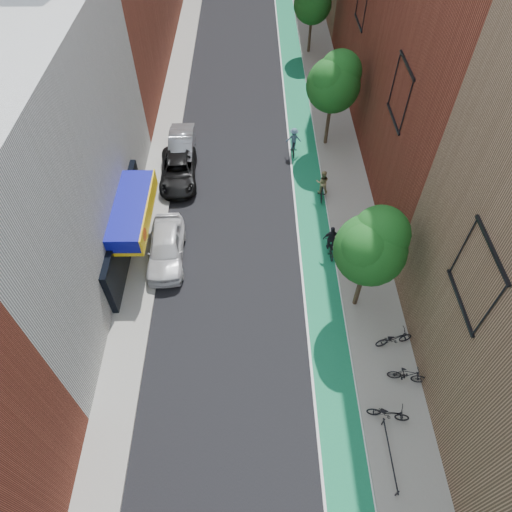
{
  "coord_description": "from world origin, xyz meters",
  "views": [
    {
      "loc": [
        0.24,
        -3.54,
        20.02
      ],
      "look_at": [
        0.44,
        12.13,
        1.5
      ],
      "focal_mm": 32.0,
      "sensor_mm": 36.0,
      "label": 1
    }
  ],
  "objects_px": {
    "parked_car_silver": "(182,146)",
    "cyclist_lane_mid": "(331,244)",
    "parked_car_black": "(178,171)",
    "parked_car_white": "(166,247)",
    "cyclist_lane_near": "(322,187)",
    "cyclist_lane_far": "(294,143)"
  },
  "relations": [
    {
      "from": "parked_car_silver",
      "to": "cyclist_lane_mid",
      "type": "relative_size",
      "value": 2.38
    },
    {
      "from": "parked_car_black",
      "to": "parked_car_silver",
      "type": "distance_m",
      "value": 2.55
    },
    {
      "from": "parked_car_white",
      "to": "cyclist_lane_near",
      "type": "distance_m",
      "value": 10.57
    },
    {
      "from": "cyclist_lane_mid",
      "to": "parked_car_black",
      "type": "bearing_deg",
      "value": -38.61
    },
    {
      "from": "parked_car_white",
      "to": "parked_car_silver",
      "type": "bearing_deg",
      "value": 87.27
    },
    {
      "from": "cyclist_lane_mid",
      "to": "cyclist_lane_far",
      "type": "distance_m",
      "value": 9.51
    },
    {
      "from": "parked_car_white",
      "to": "cyclist_lane_mid",
      "type": "bearing_deg",
      "value": -1.29
    },
    {
      "from": "parked_car_silver",
      "to": "cyclist_lane_mid",
      "type": "distance_m",
      "value": 13.06
    },
    {
      "from": "parked_car_silver",
      "to": "cyclist_lane_near",
      "type": "height_order",
      "value": "cyclist_lane_near"
    },
    {
      "from": "parked_car_white",
      "to": "cyclist_lane_mid",
      "type": "distance_m",
      "value": 9.3
    },
    {
      "from": "cyclist_lane_near",
      "to": "cyclist_lane_mid",
      "type": "relative_size",
      "value": 1.0
    },
    {
      "from": "parked_car_black",
      "to": "parked_car_silver",
      "type": "height_order",
      "value": "parked_car_silver"
    },
    {
      "from": "parked_car_silver",
      "to": "cyclist_lane_mid",
      "type": "xyz_separation_m",
      "value": [
        9.3,
        -9.17,
        -0.01
      ]
    },
    {
      "from": "parked_car_silver",
      "to": "parked_car_black",
      "type": "bearing_deg",
      "value": -91.72
    },
    {
      "from": "parked_car_black",
      "to": "cyclist_lane_near",
      "type": "xyz_separation_m",
      "value": [
        9.3,
        -1.83,
        0.14
      ]
    },
    {
      "from": "cyclist_lane_far",
      "to": "parked_car_black",
      "type": "bearing_deg",
      "value": 19.96
    },
    {
      "from": "parked_car_silver",
      "to": "cyclist_lane_near",
      "type": "distance_m",
      "value": 10.28
    },
    {
      "from": "cyclist_lane_near",
      "to": "cyclist_lane_mid",
      "type": "xyz_separation_m",
      "value": [
        0.0,
        -4.78,
        -0.07
      ]
    },
    {
      "from": "parked_car_black",
      "to": "cyclist_lane_near",
      "type": "relative_size",
      "value": 2.52
    },
    {
      "from": "cyclist_lane_near",
      "to": "cyclist_lane_mid",
      "type": "distance_m",
      "value": 4.78
    },
    {
      "from": "parked_car_white",
      "to": "parked_car_silver",
      "type": "distance_m",
      "value": 9.4
    },
    {
      "from": "parked_car_white",
      "to": "cyclist_lane_near",
      "type": "relative_size",
      "value": 2.45
    }
  ]
}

